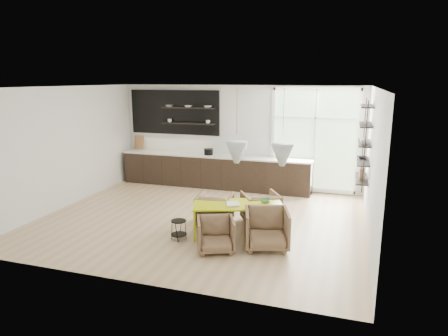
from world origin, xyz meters
The scene contains 11 objects.
room centered at (0.58, 1.10, 1.46)m, with size 7.02×6.01×2.91m.
kitchen_run centered at (-0.69, 2.69, 0.60)m, with size 5.54×0.69×2.75m.
right_shelving centered at (3.36, 1.17, 1.65)m, with size 0.26×1.22×1.90m.
dining_table centered at (1.02, -0.63, 0.60)m, with size 1.92×1.31×0.64m.
armchair_back_left centered at (0.39, -0.22, 0.34)m, with size 0.73×0.75×0.68m, color brown.
armchair_back_right centered at (1.32, 0.12, 0.35)m, with size 0.74×0.76×0.69m, color brown.
armchair_front_left centered at (0.85, -1.50, 0.31)m, with size 0.66×0.67×0.61m, color brown.
armchair_front_right centered at (1.70, -1.09, 0.37)m, with size 0.79×0.81×0.74m, color brown.
wire_stool centered at (0.00, -1.24, 0.25)m, with size 0.31×0.31×0.40m.
table_book centered at (0.82, -0.76, 0.66)m, with size 0.24×0.33×0.03m, color white.
table_bowl centered at (1.52, -0.36, 0.68)m, with size 0.20×0.20×0.06m, color #467A51.
Camera 1 is at (3.05, -7.92, 3.06)m, focal length 32.00 mm.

